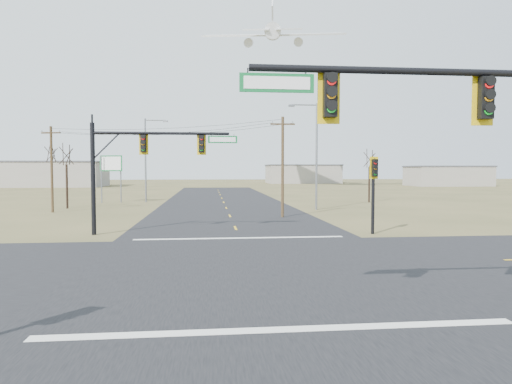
% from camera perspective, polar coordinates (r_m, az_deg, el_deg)
% --- Properties ---
extents(ground, '(320.00, 320.00, 0.00)m').
position_cam_1_polar(ground, '(18.90, -0.44, -9.26)').
color(ground, brown).
rests_on(ground, ground).
extents(road_ew, '(160.00, 14.00, 0.02)m').
position_cam_1_polar(road_ew, '(18.90, -0.44, -9.23)').
color(road_ew, black).
rests_on(road_ew, ground).
extents(road_ns, '(14.00, 160.00, 0.02)m').
position_cam_1_polar(road_ns, '(18.90, -0.44, -9.22)').
color(road_ns, black).
rests_on(road_ns, ground).
extents(stop_bar_near, '(12.00, 0.40, 0.01)m').
position_cam_1_polar(stop_bar_near, '(11.72, 3.24, -16.78)').
color(stop_bar_near, silver).
rests_on(stop_bar_near, road_ns).
extents(stop_bar_far, '(12.00, 0.40, 0.01)m').
position_cam_1_polar(stop_bar_far, '(26.25, -2.02, -5.77)').
color(stop_bar_far, silver).
rests_on(stop_bar_far, road_ns).
extents(mast_arm_near, '(10.34, 0.43, 6.98)m').
position_cam_1_polar(mast_arm_near, '(13.10, 27.63, 7.45)').
color(mast_arm_near, black).
rests_on(mast_arm_near, ground).
extents(mast_arm_far, '(8.84, 0.44, 6.76)m').
position_cam_1_polar(mast_arm_far, '(28.58, -13.76, 4.64)').
color(mast_arm_far, black).
rests_on(mast_arm_far, ground).
extents(pedestal_signal_ne, '(0.62, 0.54, 4.76)m').
position_cam_1_polar(pedestal_signal_ne, '(28.60, 14.54, 1.67)').
color(pedestal_signal_ne, black).
rests_on(pedestal_signal_ne, ground).
extents(utility_pole_near, '(2.02, 0.24, 8.26)m').
position_cam_1_polar(utility_pole_near, '(37.53, 3.34, 3.42)').
color(utility_pole_near, '#4E3A21').
rests_on(utility_pole_near, ground).
extents(utility_pole_far, '(1.88, 0.67, 7.89)m').
position_cam_1_polar(utility_pole_far, '(45.78, -24.18, 2.85)').
color(utility_pole_far, '#4E3A21').
rests_on(utility_pole_far, ground).
extents(highway_sign, '(2.79, 1.22, 5.60)m').
position_cam_1_polar(highway_sign, '(56.61, -17.67, 2.76)').
color(highway_sign, slate).
rests_on(highway_sign, ground).
extents(streetlight_a, '(2.90, 0.33, 10.40)m').
position_cam_1_polar(streetlight_a, '(44.97, 7.30, 5.22)').
color(streetlight_a, slate).
rests_on(streetlight_a, ground).
extents(streetlight_c, '(2.80, 0.35, 10.03)m').
position_cam_1_polar(streetlight_c, '(56.39, -13.43, 4.48)').
color(streetlight_c, slate).
rests_on(streetlight_c, ground).
extents(bare_tree_a, '(3.65, 3.65, 6.97)m').
position_cam_1_polar(bare_tree_a, '(49.79, -22.63, 4.42)').
color(bare_tree_a, black).
rests_on(bare_tree_a, ground).
extents(bare_tree_b, '(3.03, 3.03, 7.54)m').
position_cam_1_polar(bare_tree_b, '(61.73, -24.23, 4.52)').
color(bare_tree_b, black).
rests_on(bare_tree_b, ground).
extents(bare_tree_c, '(3.66, 3.66, 6.79)m').
position_cam_1_polar(bare_tree_c, '(56.20, 14.00, 4.16)').
color(bare_tree_c, black).
rests_on(bare_tree_c, ground).
extents(warehouse_left, '(28.00, 14.00, 5.50)m').
position_cam_1_polar(warehouse_left, '(114.94, -25.38, 1.98)').
color(warehouse_left, gray).
rests_on(warehouse_left, ground).
extents(warehouse_mid, '(20.00, 12.00, 5.00)m').
position_cam_1_polar(warehouse_mid, '(131.16, 5.84, 2.21)').
color(warehouse_mid, gray).
rests_on(warehouse_mid, ground).
extents(warehouse_right, '(18.00, 10.00, 4.50)m').
position_cam_1_polar(warehouse_right, '(117.97, 22.84, 1.80)').
color(warehouse_right, gray).
rests_on(warehouse_right, ground).
extents(jet_airliner, '(20.97, 22.15, 13.09)m').
position_cam_1_polar(jet_airliner, '(96.57, 2.19, 19.39)').
color(jet_airliner, white).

